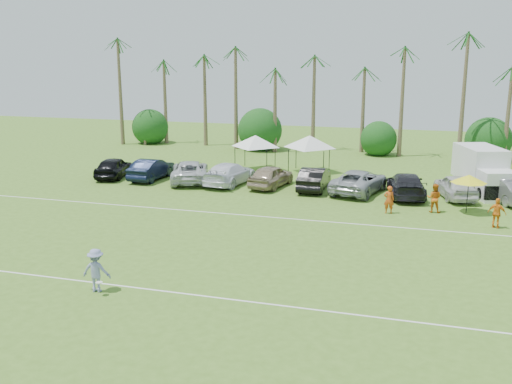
# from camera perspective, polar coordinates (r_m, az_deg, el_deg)

# --- Properties ---
(ground) EXTENTS (120.00, 120.00, 0.00)m
(ground) POSITION_cam_1_polar(r_m,az_deg,el_deg) (22.66, -11.94, -11.54)
(ground) COLOR #477121
(ground) RESTS_ON ground
(field_lines) EXTENTS (80.00, 12.10, 0.01)m
(field_lines) POSITION_cam_1_polar(r_m,az_deg,el_deg) (29.41, -4.60, -5.36)
(field_lines) COLOR white
(field_lines) RESTS_ON ground
(palm_tree_0) EXTENTS (2.40, 2.40, 8.90)m
(palm_tree_0) POSITION_cam_1_polar(r_m,az_deg,el_deg) (64.53, -13.74, 11.29)
(palm_tree_0) COLOR brown
(palm_tree_0) RESTS_ON ground
(palm_tree_1) EXTENTS (2.40, 2.40, 9.90)m
(palm_tree_1) POSITION_cam_1_polar(r_m,az_deg,el_deg) (62.18, -9.69, 12.21)
(palm_tree_1) COLOR brown
(palm_tree_1) RESTS_ON ground
(palm_tree_2) EXTENTS (2.40, 2.40, 10.90)m
(palm_tree_2) POSITION_cam_1_polar(r_m,az_deg,el_deg) (60.17, -5.32, 13.13)
(palm_tree_2) COLOR brown
(palm_tree_2) RESTS_ON ground
(palm_tree_3) EXTENTS (2.40, 2.40, 11.90)m
(palm_tree_3) POSITION_cam_1_polar(r_m,az_deg,el_deg) (58.82, -1.60, 14.00)
(palm_tree_3) COLOR brown
(palm_tree_3) RESTS_ON ground
(palm_tree_4) EXTENTS (2.40, 2.40, 8.90)m
(palm_tree_4) POSITION_cam_1_polar(r_m,az_deg,el_deg) (57.75, 2.27, 11.44)
(palm_tree_4) COLOR brown
(palm_tree_4) RESTS_ON ground
(palm_tree_5) EXTENTS (2.40, 2.40, 9.90)m
(palm_tree_5) POSITION_cam_1_polar(r_m,az_deg,el_deg) (56.88, 6.28, 12.23)
(palm_tree_5) COLOR brown
(palm_tree_5) RESTS_ON ground
(palm_tree_6) EXTENTS (2.40, 2.40, 10.90)m
(palm_tree_6) POSITION_cam_1_polar(r_m,az_deg,el_deg) (56.31, 10.42, 12.96)
(palm_tree_6) COLOR brown
(palm_tree_6) RESTS_ON ground
(palm_tree_7) EXTENTS (2.40, 2.40, 11.90)m
(palm_tree_7) POSITION_cam_1_polar(r_m,az_deg,el_deg) (56.02, 14.64, 13.62)
(palm_tree_7) COLOR brown
(palm_tree_7) RESTS_ON ground
(palm_tree_8) EXTENTS (2.40, 2.40, 8.90)m
(palm_tree_8) POSITION_cam_1_polar(r_m,az_deg,el_deg) (56.09, 19.67, 10.63)
(palm_tree_8) COLOR brown
(palm_tree_8) RESTS_ON ground
(bush_tree_0) EXTENTS (4.00, 4.00, 4.00)m
(bush_tree_0) POSITION_cam_1_polar(r_m,az_deg,el_deg) (64.41, -10.69, 6.36)
(bush_tree_0) COLOR brown
(bush_tree_0) RESTS_ON ground
(bush_tree_1) EXTENTS (4.00, 4.00, 4.00)m
(bush_tree_1) POSITION_cam_1_polar(r_m,az_deg,el_deg) (59.69, 0.58, 6.04)
(bush_tree_1) COLOR brown
(bush_tree_1) RESTS_ON ground
(bush_tree_2) EXTENTS (4.00, 4.00, 4.00)m
(bush_tree_2) POSITION_cam_1_polar(r_m,az_deg,el_deg) (57.63, 12.20, 5.48)
(bush_tree_2) COLOR brown
(bush_tree_2) RESTS_ON ground
(bush_tree_3) EXTENTS (4.00, 4.00, 4.00)m
(bush_tree_3) POSITION_cam_1_polar(r_m,az_deg,el_deg) (57.80, 22.15, 4.81)
(bush_tree_3) COLOR brown
(bush_tree_3) RESTS_ON ground
(sideline_player_a) EXTENTS (0.70, 0.53, 1.74)m
(sideline_player_a) POSITION_cam_1_polar(r_m,az_deg,el_deg) (35.96, 13.15, -0.75)
(sideline_player_a) COLOR #CD4D16
(sideline_player_a) RESTS_ON ground
(sideline_player_b) EXTENTS (0.95, 0.78, 1.81)m
(sideline_player_b) POSITION_cam_1_polar(r_m,az_deg,el_deg) (36.95, 17.39, -0.59)
(sideline_player_b) COLOR #CE6416
(sideline_player_b) RESTS_ON ground
(sideline_player_c) EXTENTS (1.09, 0.75, 1.72)m
(sideline_player_c) POSITION_cam_1_polar(r_m,az_deg,el_deg) (34.78, 22.96, -1.97)
(sideline_player_c) COLOR orange
(sideline_player_c) RESTS_ON ground
(box_truck) EXTENTS (4.10, 6.59, 3.19)m
(box_truck) POSITION_cam_1_polar(r_m,az_deg,el_deg) (43.28, 21.82, 2.13)
(box_truck) COLOR white
(box_truck) RESTS_ON ground
(canopy_tent_left) EXTENTS (4.26, 4.26, 3.45)m
(canopy_tent_left) POSITION_cam_1_polar(r_m,az_deg,el_deg) (48.35, -0.06, 5.69)
(canopy_tent_left) COLOR black
(canopy_tent_left) RESTS_ON ground
(canopy_tent_right) EXTENTS (4.45, 4.45, 3.61)m
(canopy_tent_right) POSITION_cam_1_polar(r_m,az_deg,el_deg) (47.44, 5.40, 5.65)
(canopy_tent_right) COLOR black
(canopy_tent_right) RESTS_ON ground
(market_umbrella) EXTENTS (2.17, 2.17, 2.42)m
(market_umbrella) POSITION_cam_1_polar(r_m,az_deg,el_deg) (37.16, 20.52, 1.25)
(market_umbrella) COLOR black
(market_umbrella) RESTS_ON ground
(frisbee_player) EXTENTS (1.25, 0.90, 1.84)m
(frisbee_player) POSITION_cam_1_polar(r_m,az_deg,el_deg) (24.43, -15.69, -7.55)
(frisbee_player) COLOR #8188B7
(frisbee_player) RESTS_ON ground
(parked_car_0) EXTENTS (2.80, 5.10, 1.64)m
(parked_car_0) POSITION_cam_1_polar(r_m,az_deg,el_deg) (46.97, -14.04, 2.42)
(parked_car_0) COLOR black
(parked_car_0) RESTS_ON ground
(parked_car_1) EXTENTS (1.87, 5.04, 1.64)m
(parked_car_1) POSITION_cam_1_polar(r_m,az_deg,el_deg) (45.57, -10.41, 2.27)
(parked_car_1) COLOR black
(parked_car_1) RESTS_ON ground
(parked_car_2) EXTENTS (4.66, 6.50, 1.64)m
(parked_car_2) POSITION_cam_1_polar(r_m,az_deg,el_deg) (44.26, -6.64, 2.08)
(parked_car_2) COLOR silver
(parked_car_2) RESTS_ON ground
(parked_car_3) EXTENTS (3.05, 5.93, 1.64)m
(parked_car_3) POSITION_cam_1_polar(r_m,az_deg,el_deg) (43.13, -2.66, 1.86)
(parked_car_3) COLOR white
(parked_car_3) RESTS_ON ground
(parked_car_4) EXTENTS (2.77, 5.10, 1.64)m
(parked_car_4) POSITION_cam_1_polar(r_m,az_deg,el_deg) (42.20, 1.51, 1.61)
(parked_car_4) COLOR tan
(parked_car_4) RESTS_ON ground
(parked_car_5) EXTENTS (1.78, 5.01, 1.64)m
(parked_car_5) POSITION_cam_1_polar(r_m,az_deg,el_deg) (41.55, 5.84, 1.36)
(parked_car_5) COLOR black
(parked_car_5) RESTS_ON ground
(parked_car_6) EXTENTS (4.00, 6.38, 1.64)m
(parked_car_6) POSITION_cam_1_polar(r_m,az_deg,el_deg) (41.04, 10.28, 1.06)
(parked_car_6) COLOR #A3A8AC
(parked_car_6) RESTS_ON ground
(parked_car_7) EXTENTS (3.08, 5.93, 1.64)m
(parked_car_7) POSITION_cam_1_polar(r_m,az_deg,el_deg) (40.61, 14.78, 0.69)
(parked_car_7) COLOR black
(parked_car_7) RESTS_ON ground
(parked_car_8) EXTENTS (3.12, 5.17, 1.64)m
(parked_car_8) POSITION_cam_1_polar(r_m,az_deg,el_deg) (41.13, 19.31, 0.54)
(parked_car_8) COLOR silver
(parked_car_8) RESTS_ON ground
(parked_car_9) EXTENTS (3.40, 5.28, 1.64)m
(parked_car_9) POSITION_cam_1_polar(r_m,az_deg,el_deg) (41.44, 23.78, 0.24)
(parked_car_9) COLOR slate
(parked_car_9) RESTS_ON ground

